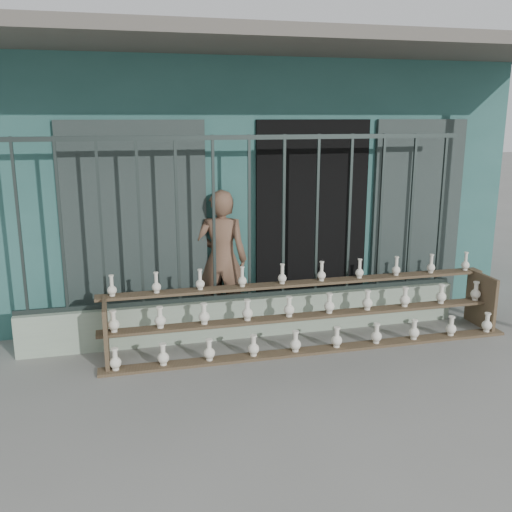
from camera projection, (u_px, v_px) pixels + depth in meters
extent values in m
plane|color=slate|center=(282.00, 385.00, 5.32)|extent=(60.00, 60.00, 0.00)
cube|color=#2C5D58|center=(205.00, 171.00, 8.98)|extent=(7.00, 5.00, 3.20)
cube|color=black|center=(311.00, 220.00, 6.96)|extent=(1.40, 0.12, 2.40)
cube|color=#232E2C|center=(136.00, 229.00, 6.42)|extent=(1.60, 0.08, 2.40)
cube|color=#232E2C|center=(416.00, 216.00, 7.25)|extent=(1.20, 0.08, 2.40)
cube|color=#59544C|center=(251.00, 43.00, 5.69)|extent=(7.40, 2.00, 0.12)
cube|color=#98AD94|center=(250.00, 316.00, 6.49)|extent=(5.00, 0.20, 0.45)
cube|color=#283330|center=(19.00, 229.00, 5.66)|extent=(0.03, 0.03, 1.80)
cube|color=#283330|center=(61.00, 227.00, 5.75)|extent=(0.03, 0.03, 1.80)
cube|color=#283330|center=(101.00, 225.00, 5.84)|extent=(0.03, 0.03, 1.80)
cube|color=#283330|center=(140.00, 223.00, 5.94)|extent=(0.03, 0.03, 1.80)
cube|color=#283330|center=(177.00, 222.00, 6.03)|extent=(0.03, 0.03, 1.80)
cube|color=#283330|center=(214.00, 220.00, 6.12)|extent=(0.03, 0.03, 1.80)
cube|color=#283330|center=(249.00, 219.00, 6.22)|extent=(0.03, 0.03, 1.80)
cube|color=#283330|center=(284.00, 217.00, 6.31)|extent=(0.03, 0.03, 1.80)
cube|color=#283330|center=(317.00, 216.00, 6.40)|extent=(0.03, 0.03, 1.80)
cube|color=#283330|center=(349.00, 214.00, 6.50)|extent=(0.03, 0.03, 1.80)
cube|color=#283330|center=(381.00, 213.00, 6.59)|extent=(0.03, 0.03, 1.80)
cube|color=#283330|center=(411.00, 211.00, 6.68)|extent=(0.03, 0.03, 1.80)
cube|color=#283330|center=(441.00, 210.00, 6.78)|extent=(0.03, 0.03, 1.80)
cube|color=#283330|center=(249.00, 137.00, 6.01)|extent=(5.00, 0.04, 0.05)
cube|color=#283330|center=(249.00, 295.00, 6.43)|extent=(5.00, 0.04, 0.05)
cube|color=brown|center=(316.00, 350.00, 6.06)|extent=(4.50, 0.18, 0.03)
cube|color=brown|center=(309.00, 316.00, 6.22)|extent=(4.50, 0.18, 0.03)
cube|color=brown|center=(302.00, 283.00, 6.39)|extent=(4.50, 0.18, 0.03)
cube|color=brown|center=(106.00, 333.00, 5.71)|extent=(0.04, 0.55, 0.64)
cube|color=brown|center=(481.00, 300.00, 6.73)|extent=(0.04, 0.55, 0.64)
imported|color=brown|center=(222.00, 259.00, 6.64)|extent=(0.69, 0.57, 1.63)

